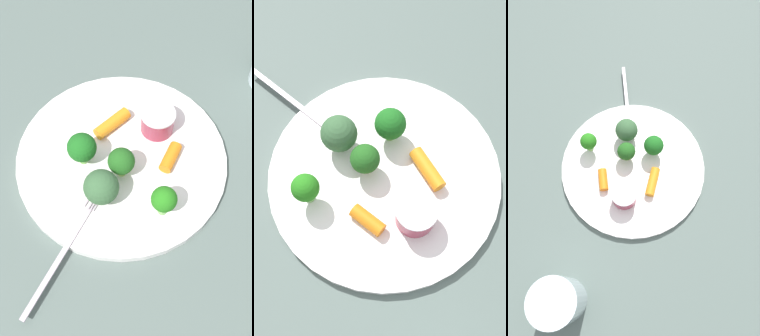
# 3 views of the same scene
# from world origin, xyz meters

# --- Properties ---
(ground_plane) EXTENTS (2.40, 2.40, 0.00)m
(ground_plane) POSITION_xyz_m (0.00, 0.00, 0.00)
(ground_plane) COLOR #53625C
(plate) EXTENTS (0.29, 0.29, 0.01)m
(plate) POSITION_xyz_m (0.00, 0.00, 0.01)
(plate) COLOR white
(plate) RESTS_ON ground_plane
(sauce_cup) EXTENTS (0.05, 0.05, 0.04)m
(sauce_cup) POSITION_xyz_m (0.02, 0.07, 0.03)
(sauce_cup) COLOR #942D43
(sauce_cup) RESTS_ON plate
(broccoli_floret_0) EXTENTS (0.04, 0.04, 0.05)m
(broccoli_floret_0) POSITION_xyz_m (-0.04, -0.03, 0.04)
(broccoli_floret_0) COLOR #7EB659
(broccoli_floret_0) RESTS_ON plate
(broccoli_floret_1) EXTENTS (0.03, 0.03, 0.05)m
(broccoli_floret_1) POSITION_xyz_m (0.09, -0.04, 0.04)
(broccoli_floret_1) COLOR #81BD64
(broccoli_floret_1) RESTS_ON plate
(broccoli_floret_2) EXTENTS (0.04, 0.04, 0.05)m
(broccoli_floret_2) POSITION_xyz_m (0.01, -0.06, 0.04)
(broccoli_floret_2) COLOR #7FAC5E
(broccoli_floret_2) RESTS_ON plate
(broccoli_floret_3) EXTENTS (0.04, 0.04, 0.05)m
(broccoli_floret_3) POSITION_xyz_m (0.01, -0.02, 0.04)
(broccoli_floret_3) COLOR #95BB56
(broccoli_floret_3) RESTS_ON plate
(carrot_stick_0) EXTENTS (0.03, 0.06, 0.02)m
(carrot_stick_0) POSITION_xyz_m (-0.04, 0.03, 0.02)
(carrot_stick_0) COLOR orange
(carrot_stick_0) RESTS_ON plate
(carrot_stick_1) EXTENTS (0.02, 0.04, 0.02)m
(carrot_stick_1) POSITION_xyz_m (0.06, 0.03, 0.02)
(carrot_stick_1) COLOR orange
(carrot_stick_1) RESTS_ON plate
(fork) EXTENTS (0.03, 0.18, 0.00)m
(fork) POSITION_xyz_m (0.02, -0.15, 0.01)
(fork) COLOR #C1AFBE
(fork) RESTS_ON plate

